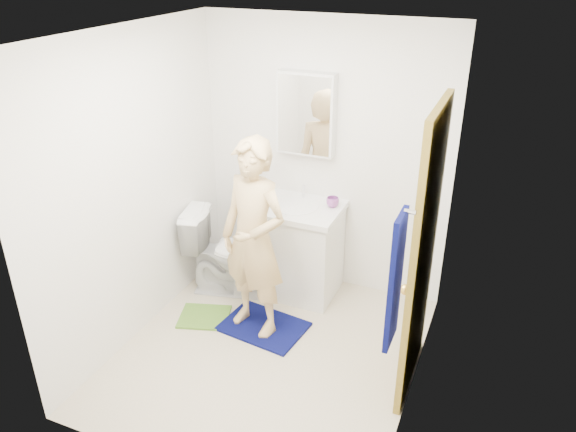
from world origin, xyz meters
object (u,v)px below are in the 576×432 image
object	(u,v)px
soap_dispenser	(261,193)
vanity_cabinet	(295,251)
medicine_cabinet	(306,114)
toothbrush_cup	(333,202)
man	(254,239)
towel	(395,281)
toilet	(229,252)

from	to	relation	value
soap_dispenser	vanity_cabinet	bearing A→B (deg)	10.26
medicine_cabinet	toothbrush_cup	bearing A→B (deg)	-22.49
toothbrush_cup	man	size ratio (longest dim) A/B	0.07
towel	toilet	size ratio (longest dim) A/B	1.01
medicine_cabinet	towel	distance (m)	2.11
soap_dispenser	man	xyz separation A→B (m)	(0.22, -0.61, -0.11)
medicine_cabinet	soap_dispenser	bearing A→B (deg)	-137.04
vanity_cabinet	man	size ratio (longest dim) A/B	0.49
towel	soap_dispenser	bearing A→B (deg)	135.97
toilet	man	world-z (taller)	man
medicine_cabinet	man	world-z (taller)	medicine_cabinet
vanity_cabinet	soap_dispenser	world-z (taller)	soap_dispenser
soap_dispenser	man	bearing A→B (deg)	-69.87
toilet	soap_dispenser	distance (m)	0.62
toothbrush_cup	soap_dispenser	bearing A→B (deg)	-165.50
vanity_cabinet	toothbrush_cup	size ratio (longest dim) A/B	7.36
toilet	vanity_cabinet	bearing A→B (deg)	-78.68
medicine_cabinet	toilet	distance (m)	1.40
medicine_cabinet	man	xyz separation A→B (m)	(-0.08, -0.89, -0.77)
vanity_cabinet	medicine_cabinet	world-z (taller)	medicine_cabinet
medicine_cabinet	towel	bearing A→B (deg)	-55.39
medicine_cabinet	man	distance (m)	1.18
medicine_cabinet	man	size ratio (longest dim) A/B	0.43
soap_dispenser	toothbrush_cup	xyz separation A→B (m)	(0.60, 0.16, -0.05)
medicine_cabinet	towel	size ratio (longest dim) A/B	0.87
medicine_cabinet	toothbrush_cup	world-z (taller)	medicine_cabinet
soap_dispenser	man	size ratio (longest dim) A/B	0.11
man	soap_dispenser	bearing A→B (deg)	124.17
vanity_cabinet	toilet	distance (m)	0.59
toilet	soap_dispenser	size ratio (longest dim) A/B	4.45
man	vanity_cabinet	bearing A→B (deg)	97.53
vanity_cabinet	medicine_cabinet	xyz separation A→B (m)	(0.00, 0.22, 1.20)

